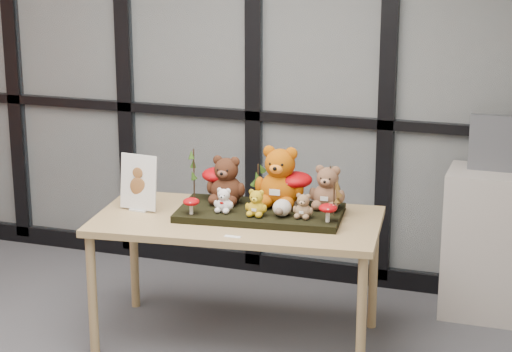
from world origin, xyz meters
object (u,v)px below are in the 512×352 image
at_px(diorama_tray, 260,213).
at_px(bear_brown_medium, 226,177).
at_px(bear_beige_small, 303,204).
at_px(mushroom_front_right, 328,212).
at_px(mushroom_back_right, 295,187).
at_px(bear_pooh_yellow, 280,173).
at_px(sign_holder, 138,185).
at_px(display_table, 237,230).
at_px(monitor, 510,144).
at_px(cabinet, 502,245).
at_px(bear_white_bow, 224,199).
at_px(bear_tan_back, 328,185).
at_px(mushroom_back_left, 218,182).
at_px(bear_small_yellow, 256,201).
at_px(plush_cream_hedgehog, 282,207).
at_px(mushroom_front_left, 191,205).

xyz_separation_m(diorama_tray, bear_brown_medium, (-0.21, 0.06, 0.16)).
relative_size(bear_beige_small, mushroom_front_right, 1.36).
height_order(bear_brown_medium, mushroom_back_right, bear_brown_medium).
height_order(bear_pooh_yellow, sign_holder, bear_pooh_yellow).
height_order(display_table, monitor, monitor).
bearing_deg(monitor, sign_holder, -155.11).
xyz_separation_m(display_table, monitor, (1.33, 0.83, 0.39)).
relative_size(bear_pooh_yellow, bear_brown_medium, 1.25).
xyz_separation_m(diorama_tray, monitor, (1.23, 0.76, 0.30)).
xyz_separation_m(display_table, cabinet, (1.33, 0.81, -0.21)).
xyz_separation_m(bear_white_bow, mushroom_front_right, (0.57, 0.01, -0.02)).
bearing_deg(bear_tan_back, mushroom_back_left, 176.40).
xyz_separation_m(sign_holder, monitor, (1.89, 0.87, 0.17)).
distance_m(bear_brown_medium, bear_beige_small, 0.49).
bearing_deg(bear_small_yellow, monitor, 28.74).
height_order(bear_pooh_yellow, bear_small_yellow, bear_pooh_yellow).
relative_size(plush_cream_hedgehog, mushroom_front_left, 1.02).
bearing_deg(bear_white_bow, bear_pooh_yellow, 33.26).
xyz_separation_m(display_table, bear_pooh_yellow, (0.18, 0.18, 0.29)).
xyz_separation_m(bear_small_yellow, mushroom_back_left, (-0.30, 0.22, 0.02)).
bearing_deg(bear_pooh_yellow, mushroom_front_left, -149.54).
height_order(bear_pooh_yellow, bear_tan_back, bear_pooh_yellow).
relative_size(bear_brown_medium, bear_tan_back, 1.12).
bearing_deg(cabinet, mushroom_front_right, -135.17).
relative_size(diorama_tray, bear_white_bow, 6.05).
bearing_deg(sign_holder, bear_white_bow, 7.46).
bearing_deg(display_table, cabinet, 24.47).
bearing_deg(mushroom_front_left, cabinet, 31.09).
relative_size(mushroom_front_right, sign_holder, 0.34).
height_order(diorama_tray, cabinet, cabinet).
bearing_deg(sign_holder, mushroom_front_right, 6.99).
relative_size(diorama_tray, sign_holder, 2.79).
height_order(bear_tan_back, sign_holder, sign_holder).
bearing_deg(sign_holder, bear_pooh_yellow, 22.35).
height_order(bear_small_yellow, bear_beige_small, bear_small_yellow).
relative_size(bear_beige_small, mushroom_back_right, 0.70).
distance_m(plush_cream_hedgehog, mushroom_front_right, 0.25).
relative_size(mushroom_front_right, cabinet, 0.12).
xyz_separation_m(display_table, plush_cream_hedgehog, (0.25, -0.00, 0.15)).
bearing_deg(sign_holder, bear_beige_small, 8.86).
bearing_deg(sign_holder, bear_small_yellow, 6.25).
bearing_deg(bear_beige_small, bear_white_bow, 178.36).
xyz_separation_m(display_table, mushroom_front_right, (0.50, -0.02, 0.16)).
bearing_deg(mushroom_front_right, display_table, 177.98).
relative_size(bear_small_yellow, plush_cream_hedgehog, 1.58).
bearing_deg(sign_holder, mushroom_back_right, 22.38).
xyz_separation_m(bear_small_yellow, cabinet, (1.21, 0.85, -0.39)).
distance_m(bear_beige_small, mushroom_back_right, 0.22).
distance_m(bear_small_yellow, cabinet, 1.53).
bearing_deg(mushroom_front_right, cabinet, 44.83).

